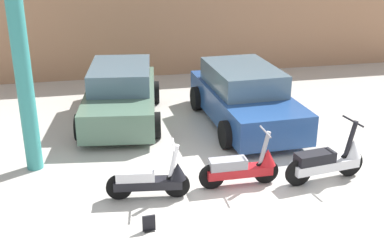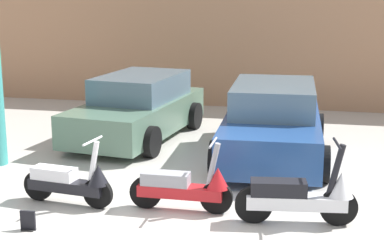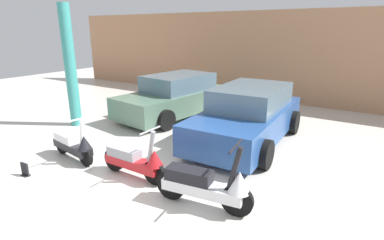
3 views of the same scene
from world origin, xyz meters
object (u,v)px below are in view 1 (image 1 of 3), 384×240
at_px(scooter_front_left, 152,179).
at_px(car_rear_center, 244,97).
at_px(scooter_front_right, 243,167).
at_px(scooter_front_center, 329,160).
at_px(placard_near_left_scooter, 149,224).
at_px(car_rear_left, 121,94).
at_px(support_column_side, 25,85).

xyz_separation_m(scooter_front_left, car_rear_center, (2.61, 3.03, 0.29)).
distance_m(scooter_front_right, scooter_front_center, 1.59).
bearing_deg(car_rear_center, placard_near_left_scooter, -37.04).
distance_m(scooter_front_center, car_rear_left, 5.24).
xyz_separation_m(scooter_front_center, support_column_side, (-5.29, 1.62, 1.27)).
relative_size(scooter_front_left, scooter_front_center, 0.89).
bearing_deg(scooter_front_center, car_rear_center, 93.87).
xyz_separation_m(scooter_front_right, scooter_front_center, (1.59, -0.13, 0.03)).
relative_size(car_rear_center, placard_near_left_scooter, 15.44).
relative_size(scooter_front_left, placard_near_left_scooter, 5.46).
height_order(scooter_front_center, car_rear_center, car_rear_center).
distance_m(car_rear_center, placard_near_left_scooter, 4.90).
height_order(scooter_front_left, scooter_front_center, scooter_front_center).
height_order(scooter_front_center, support_column_side, support_column_side).
bearing_deg(scooter_front_right, scooter_front_center, -4.69).
relative_size(scooter_front_right, scooter_front_center, 0.92).
relative_size(scooter_front_right, car_rear_center, 0.36).
height_order(car_rear_left, car_rear_center, car_rear_center).
xyz_separation_m(scooter_front_left, scooter_front_right, (1.64, 0.10, 0.01)).
relative_size(car_rear_left, placard_near_left_scooter, 15.37).
distance_m(scooter_front_right, car_rear_center, 3.10).
relative_size(car_rear_left, car_rear_center, 1.00).
distance_m(scooter_front_left, placard_near_left_scooter, 1.01).
bearing_deg(scooter_front_right, car_rear_left, 115.92).
bearing_deg(placard_near_left_scooter, car_rear_center, 55.17).
xyz_separation_m(scooter_front_center, car_rear_left, (-3.45, 3.95, 0.23)).
relative_size(scooter_front_left, car_rear_left, 0.36).
distance_m(placard_near_left_scooter, support_column_side, 3.53).
distance_m(scooter_front_center, support_column_side, 5.68).
distance_m(scooter_front_center, placard_near_left_scooter, 3.55).
height_order(car_rear_left, placard_near_left_scooter, car_rear_left).
height_order(scooter_front_right, scooter_front_center, scooter_front_center).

